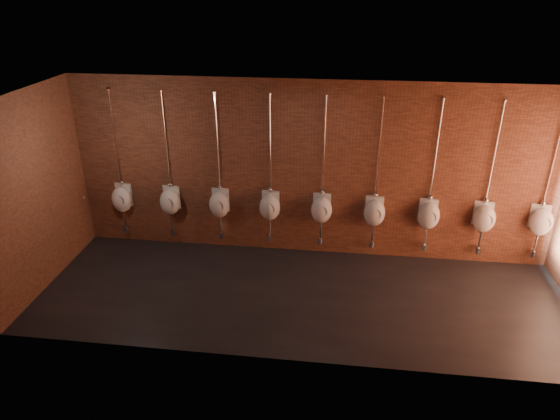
# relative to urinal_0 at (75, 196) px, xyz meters

# --- Properties ---
(ground) EXTENTS (8.50, 8.50, 0.00)m
(ground) POSITION_rel_urinal_0_xyz_m (4.44, -1.37, -0.94)
(ground) COLOR black
(ground) RESTS_ON ground
(room_shell) EXTENTS (8.54, 3.04, 3.22)m
(room_shell) POSITION_rel_urinal_0_xyz_m (4.44, -1.37, 1.07)
(room_shell) COLOR black
(room_shell) RESTS_ON ground
(urinal_0) EXTENTS (0.42, 0.38, 2.72)m
(urinal_0) POSITION_rel_urinal_0_xyz_m (0.00, 0.00, 0.00)
(urinal_0) COLOR white
(urinal_0) RESTS_ON ground
(urinal_1) EXTENTS (0.42, 0.38, 2.72)m
(urinal_1) POSITION_rel_urinal_0_xyz_m (0.93, 0.00, 0.00)
(urinal_1) COLOR white
(urinal_1) RESTS_ON ground
(urinal_2) EXTENTS (0.42, 0.38, 2.72)m
(urinal_2) POSITION_rel_urinal_0_xyz_m (1.87, 0.00, 0.00)
(urinal_2) COLOR white
(urinal_2) RESTS_ON ground
(urinal_3) EXTENTS (0.42, 0.38, 2.72)m
(urinal_3) POSITION_rel_urinal_0_xyz_m (2.80, 0.00, 0.00)
(urinal_3) COLOR white
(urinal_3) RESTS_ON ground
(urinal_4) EXTENTS (0.42, 0.38, 2.72)m
(urinal_4) POSITION_rel_urinal_0_xyz_m (3.73, 0.00, 0.00)
(urinal_4) COLOR white
(urinal_4) RESTS_ON ground
(urinal_5) EXTENTS (0.42, 0.38, 2.72)m
(urinal_5) POSITION_rel_urinal_0_xyz_m (4.66, 0.00, 0.00)
(urinal_5) COLOR white
(urinal_5) RESTS_ON ground
(urinal_6) EXTENTS (0.42, 0.38, 2.72)m
(urinal_6) POSITION_rel_urinal_0_xyz_m (5.60, 0.00, 0.00)
(urinal_6) COLOR white
(urinal_6) RESTS_ON ground
(urinal_7) EXTENTS (0.42, 0.38, 2.72)m
(urinal_7) POSITION_rel_urinal_0_xyz_m (6.53, 0.00, 0.00)
(urinal_7) COLOR white
(urinal_7) RESTS_ON ground
(urinal_8) EXTENTS (0.42, 0.38, 2.72)m
(urinal_8) POSITION_rel_urinal_0_xyz_m (7.46, 0.00, 0.00)
(urinal_8) COLOR white
(urinal_8) RESTS_ON ground
(urinal_9) EXTENTS (0.42, 0.38, 2.72)m
(urinal_9) POSITION_rel_urinal_0_xyz_m (8.40, 0.00, 0.00)
(urinal_9) COLOR white
(urinal_9) RESTS_ON ground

